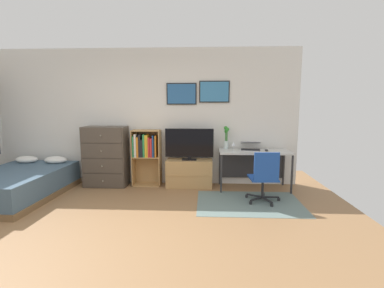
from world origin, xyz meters
The scene contains 14 objects.
ground_plane centered at (0.00, 0.00, 0.00)m, with size 7.20×7.20×0.00m, color #936B44.
wall_back_with_posters centered at (0.01, 2.43, 1.36)m, with size 6.12×0.09×2.70m.
area_rug centered at (1.96, 1.27, 0.00)m, with size 1.70×1.20×0.01m, color slate.
bed centered at (-2.04, 1.38, 0.24)m, with size 1.43×2.02×0.59m.
dresser centered at (-0.73, 2.15, 0.59)m, with size 0.82×0.46×1.18m.
bookshelf centered at (0.06, 2.21, 0.69)m, with size 0.55×0.30×1.11m.
tv_stand centered at (0.92, 2.17, 0.27)m, with size 0.89×0.41×0.54m.
television centered at (0.92, 2.15, 0.84)m, with size 0.93×0.16×0.61m.
desk centered at (2.16, 2.15, 0.61)m, with size 1.33×0.60×0.74m.
office_chair centered at (2.20, 1.30, 0.46)m, with size 0.56×0.58×0.86m.
laptop centered at (2.11, 2.19, 0.80)m, with size 0.43×0.46×0.17m.
computer_mouse centered at (2.38, 2.05, 0.76)m, with size 0.06×0.10×0.03m, color #262628.
bamboo_vase centered at (1.64, 2.27, 0.97)m, with size 0.10×0.10×0.45m.
wine_glass centered at (1.75, 2.00, 0.87)m, with size 0.07×0.07×0.18m.
Camera 1 is at (1.24, -3.13, 1.61)m, focal length 25.93 mm.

